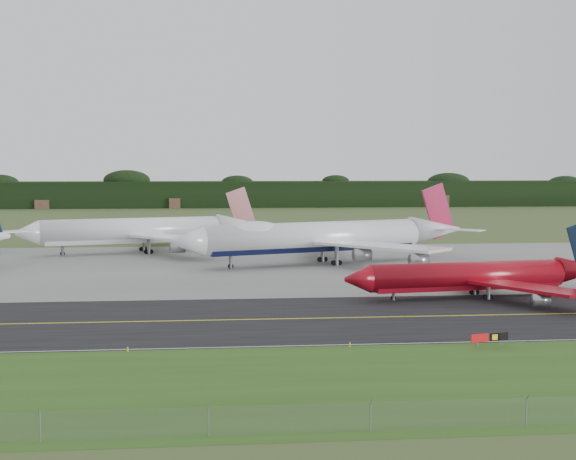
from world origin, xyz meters
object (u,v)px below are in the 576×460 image
at_px(jet_red_737, 481,276).
at_px(taxiway_sign, 490,338).
at_px(jet_ba_747, 323,237).
at_px(jet_star_tail, 145,231).

height_order(jet_red_737, taxiway_sign, jet_red_737).
distance_m(jet_ba_747, jet_star_tail, 44.59).
bearing_deg(jet_ba_747, jet_star_tail, 146.55).
distance_m(jet_ba_747, jet_red_737, 45.88).
relative_size(jet_ba_747, jet_red_737, 1.47).
height_order(jet_ba_747, jet_red_737, jet_ba_747).
bearing_deg(taxiway_sign, jet_red_737, 72.57).
height_order(jet_star_tail, taxiway_sign, jet_star_tail).
xyz_separation_m(jet_red_737, taxiway_sign, (-10.17, -32.41, -2.08)).
bearing_deg(taxiway_sign, jet_ba_747, 95.90).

